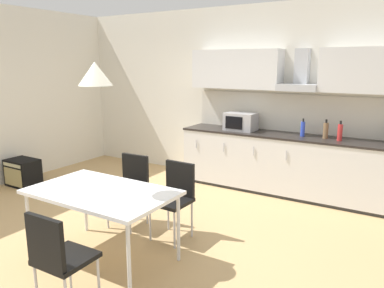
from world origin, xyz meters
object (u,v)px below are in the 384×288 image
at_px(chair_near_right, 57,253).
at_px(guitar_amp, 23,173).
at_px(chair_far_right, 175,192).
at_px(dining_table, 102,195).
at_px(pendant_lamp, 95,74).
at_px(microwave, 241,122).
at_px(bottle_brown, 326,130).
at_px(bottle_red, 340,132).
at_px(chair_far_left, 131,183).
at_px(bottle_blue, 303,129).

xyz_separation_m(chair_near_right, guitar_amp, (-3.16, 1.85, -0.31)).
height_order(chair_near_right, chair_far_right, same).
relative_size(dining_table, chair_far_right, 1.66).
bearing_deg(pendant_lamp, dining_table, 94.76).
bearing_deg(guitar_amp, chair_far_right, -3.97).
distance_m(chair_near_right, guitar_amp, 3.68).
bearing_deg(pendant_lamp, guitar_amp, 159.90).
relative_size(microwave, bottle_brown, 1.75).
height_order(bottle_brown, chair_far_right, bottle_brown).
bearing_deg(guitar_amp, pendant_lamp, -20.10).
relative_size(bottle_brown, guitar_amp, 0.53).
height_order(bottle_red, pendant_lamp, pendant_lamp).
relative_size(bottle_brown, bottle_red, 0.98).
relative_size(chair_near_right, guitar_amp, 1.67).
bearing_deg(microwave, bottle_brown, 0.71).
bearing_deg(guitar_amp, bottle_brown, 23.77).
relative_size(microwave, chair_near_right, 0.55).
bearing_deg(chair_near_right, chair_far_left, 111.91).
bearing_deg(chair_far_left, pendant_lamp, -68.04).
height_order(bottle_red, dining_table, bottle_red).
distance_m(bottle_brown, chair_far_right, 2.47).
xyz_separation_m(microwave, bottle_red, (1.52, -0.05, -0.02)).
relative_size(bottle_blue, bottle_red, 0.94).
height_order(bottle_brown, bottle_red, bottle_red).
bearing_deg(bottle_red, microwave, 178.13).
distance_m(chair_far_right, chair_far_left, 0.66).
bearing_deg(microwave, bottle_red, -1.87).
height_order(bottle_brown, chair_far_left, bottle_brown).
xyz_separation_m(bottle_blue, pendant_lamp, (-1.17, -2.92, 0.85)).
height_order(bottle_blue, bottle_red, bottle_red).
relative_size(dining_table, chair_far_left, 1.66).
relative_size(chair_far_left, pendant_lamp, 2.72).
bearing_deg(bottle_red, chair_far_right, -123.60).
bearing_deg(chair_far_left, bottle_blue, 54.54).
bearing_deg(bottle_red, pendant_lamp, -120.54).
bearing_deg(bottle_brown, chair_far_right, -118.70).
bearing_deg(bottle_blue, bottle_red, -5.25).
xyz_separation_m(bottle_brown, chair_near_right, (-1.16, -3.76, -0.50)).
distance_m(bottle_red, chair_far_right, 2.52).
relative_size(chair_far_right, pendant_lamp, 2.72).
xyz_separation_m(chair_far_left, pendant_lamp, (0.33, -0.82, 1.35)).
bearing_deg(bottle_blue, chair_far_right, -111.78).
distance_m(microwave, chair_near_right, 3.78).
bearing_deg(chair_far_left, microwave, 76.47).
relative_size(bottle_blue, guitar_amp, 0.51).
height_order(bottle_blue, pendant_lamp, pendant_lamp).
relative_size(bottle_blue, dining_table, 0.18).
bearing_deg(bottle_brown, bottle_blue, -176.84).
bearing_deg(bottle_brown, dining_table, -116.89).
relative_size(dining_table, guitar_amp, 2.78).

